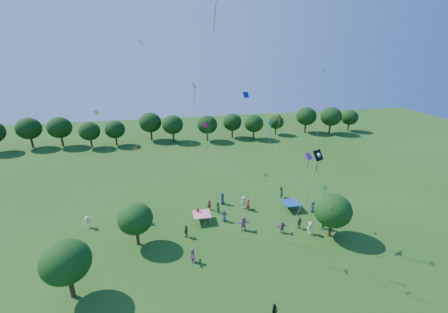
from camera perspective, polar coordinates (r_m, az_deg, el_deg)
near_tree_west at (r=30.76m, az=-27.91°, el=-17.32°), size 4.28×4.28×5.80m
near_tree_north at (r=35.38m, az=-16.53°, el=-11.29°), size 3.90×3.90×5.15m
near_tree_east at (r=37.49m, az=20.00°, el=-9.65°), size 4.34×4.34×5.43m
treeline at (r=71.26m, az=-8.16°, el=6.16°), size 88.01×8.77×6.77m
tent_red_stripe at (r=39.37m, az=-4.26°, el=-10.90°), size 2.20×2.20×1.10m
tent_blue at (r=42.87m, az=12.67°, el=-8.58°), size 2.20×2.20×1.10m
man_in_black at (r=28.14m, az=9.58°, el=-27.21°), size 0.72×0.59×1.66m
crowd_person_0 at (r=43.27m, az=-0.32°, el=-7.99°), size 0.60×0.92×1.74m
crowd_person_1 at (r=41.86m, az=4.61°, el=-9.16°), size 0.66×0.75×1.69m
crowd_person_2 at (r=39.88m, az=18.67°, el=-11.86°), size 0.99×0.74×1.78m
crowd_person_3 at (r=41.81m, az=-24.52°, el=-11.27°), size 1.14×0.78×1.60m
crowd_person_4 at (r=40.36m, az=-15.01°, el=-10.99°), size 0.93×1.16×1.81m
crowd_person_5 at (r=33.21m, az=-5.97°, el=-18.23°), size 0.58×1.52×1.61m
crowd_person_6 at (r=39.44m, az=0.05°, el=-11.26°), size 0.61×0.83×1.51m
crowd_person_7 at (r=39.90m, az=-5.01°, el=-10.75°), size 0.74×0.60×1.73m
crowd_person_8 at (r=45.80m, az=10.75°, el=-6.70°), size 0.90×0.93×1.71m
crowd_person_9 at (r=42.37m, az=3.80°, el=-8.68°), size 1.19×0.61×1.77m
crowd_person_10 at (r=36.84m, az=-7.21°, el=-13.92°), size 0.87×1.01×1.59m
crowd_person_11 at (r=37.75m, az=3.71°, el=-12.60°), size 1.79×0.82×1.86m
crowd_person_12 at (r=43.09m, az=16.58°, el=-9.14°), size 0.86×0.53×1.65m
crowd_person_13 at (r=41.98m, az=-2.81°, el=-9.14°), size 0.65×0.51×1.54m
crowd_person_14 at (r=41.22m, az=-1.24°, el=-9.74°), size 0.79×0.83×1.51m
crowd_person_15 at (r=38.45m, az=16.14°, el=-12.94°), size 1.20×0.84×1.68m
crowd_person_16 at (r=39.23m, az=14.17°, el=-12.14°), size 0.99×0.70×1.53m
crowd_person_17 at (r=38.00m, az=11.00°, el=-13.04°), size 1.42×0.52×1.52m
pirate_kite at (r=34.31m, az=17.47°, el=-0.00°), size 4.94×3.45×9.38m
red_high_kite at (r=34.00m, az=-2.16°, el=20.24°), size 2.74×5.64×25.18m
small_kite_0 at (r=37.47m, az=10.08°, el=3.46°), size 1.57×1.48×12.26m
small_kite_1 at (r=31.95m, az=-5.97°, el=8.08°), size 1.52×2.71×16.61m
small_kite_2 at (r=34.88m, az=-21.27°, el=2.08°), size 2.19×2.63×13.92m
small_kite_3 at (r=39.02m, az=17.78°, el=8.05°), size 1.41×2.55×17.54m
small_kite_4 at (r=29.37m, az=3.00°, el=4.90°), size 2.00×3.02×16.17m
small_kite_5 at (r=28.93m, az=14.30°, el=-2.66°), size 1.80×6.57×11.18m
small_kite_6 at (r=37.08m, az=-15.96°, el=10.80°), size 2.98×3.11×20.64m
small_kite_7 at (r=30.66m, az=8.56°, el=0.28°), size 1.28×2.94×13.49m
small_kite_8 at (r=42.39m, az=-3.00°, el=3.92°), size 2.50×6.47×9.78m
small_kite_9 at (r=43.09m, az=-17.17°, el=-0.26°), size 4.07×4.65×6.93m
small_kite_10 at (r=40.84m, az=7.75°, el=-4.02°), size 2.10×0.81×4.02m
small_kite_11 at (r=35.03m, az=18.79°, el=-6.88°), size 2.92×2.27×5.90m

